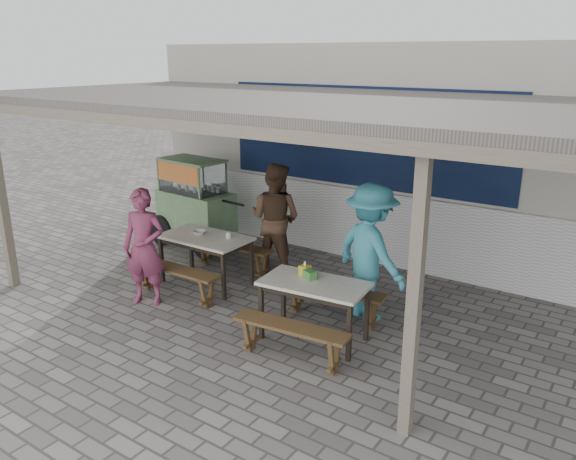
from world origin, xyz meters
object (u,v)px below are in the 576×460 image
(bench_right_wall, at_px, (334,296))
(condiment_bowl, at_px, (199,232))
(donation_box, at_px, (310,275))
(tissue_box, at_px, (305,270))
(condiment_jar, at_px, (228,235))
(bench_left_street, at_px, (177,275))
(patron_right_table, at_px, (371,252))
(vendor_cart, at_px, (194,200))
(patron_wall_side, at_px, (275,219))
(patron_street_side, at_px, (144,247))
(bench_right_street, at_px, (291,335))
(table_right, at_px, (314,289))
(table_left, at_px, (205,241))
(bench_left_wall, at_px, (232,251))

(bench_right_wall, relative_size, condiment_bowl, 7.03)
(bench_right_wall, bearing_deg, donation_box, -100.49)
(tissue_box, relative_size, condiment_jar, 1.28)
(bench_left_street, xyz_separation_m, patron_right_table, (2.52, 0.99, 0.57))
(vendor_cart, bearing_deg, patron_wall_side, -1.08)
(vendor_cart, relative_size, patron_street_side, 1.25)
(bench_right_street, distance_m, bench_right_wall, 1.18)
(table_right, height_order, condiment_jar, condiment_jar)
(bench_right_wall, height_order, condiment_bowl, condiment_bowl)
(vendor_cart, bearing_deg, donation_box, -21.37)
(table_right, xyz_separation_m, bench_right_wall, (-0.06, 0.59, -0.33))
(condiment_bowl, bearing_deg, patron_street_side, -93.52)
(bench_right_street, height_order, vendor_cart, vendor_cart)
(table_left, xyz_separation_m, condiment_jar, (0.34, 0.13, 0.12))
(table_left, bearing_deg, patron_right_table, 7.41)
(vendor_cart, relative_size, tissue_box, 17.77)
(table_left, distance_m, bench_left_street, 0.71)
(bench_left_wall, distance_m, bench_right_street, 2.94)
(table_left, height_order, bench_right_street, table_left)
(bench_right_street, relative_size, donation_box, 8.88)
(patron_wall_side, height_order, patron_right_table, patron_right_table)
(table_left, bearing_deg, bench_right_street, -27.22)
(bench_right_street, xyz_separation_m, patron_wall_side, (-1.75, 2.14, 0.55))
(bench_left_wall, relative_size, bench_right_wall, 1.04)
(patron_street_side, bearing_deg, bench_left_wall, 60.21)
(bench_right_street, bearing_deg, bench_left_street, 160.90)
(bench_left_wall, xyz_separation_m, patron_wall_side, (0.58, 0.36, 0.54))
(donation_box, bearing_deg, bench_right_wall, 85.74)
(condiment_jar, bearing_deg, table_left, -158.46)
(bench_right_wall, relative_size, donation_box, 8.88)
(bench_right_street, bearing_deg, patron_right_table, 76.24)
(table_left, height_order, condiment_jar, condiment_jar)
(condiment_jar, bearing_deg, table_right, -20.15)
(tissue_box, bearing_deg, vendor_cart, 154.57)
(bench_right_wall, distance_m, condiment_bowl, 2.39)
(tissue_box, xyz_separation_m, condiment_jar, (-1.69, 0.56, -0.01))
(bench_left_wall, bearing_deg, bench_left_street, -90.00)
(table_left, relative_size, tissue_box, 11.78)
(tissue_box, distance_m, condiment_bowl, 2.23)
(bench_left_street, bearing_deg, condiment_jar, 65.54)
(patron_street_side, bearing_deg, donation_box, -11.49)
(donation_box, xyz_separation_m, condiment_jar, (-1.82, 0.65, -0.01))
(table_left, xyz_separation_m, table_right, (2.26, -0.57, -0.00))
(table_right, relative_size, vendor_cart, 0.65)
(bench_left_street, height_order, patron_street_side, patron_street_side)
(bench_right_street, height_order, tissue_box, tissue_box)
(bench_left_street, height_order, patron_wall_side, patron_wall_side)
(patron_wall_side, distance_m, tissue_box, 2.03)
(patron_wall_side, bearing_deg, table_right, 132.46)
(condiment_bowl, bearing_deg, bench_left_street, -76.68)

